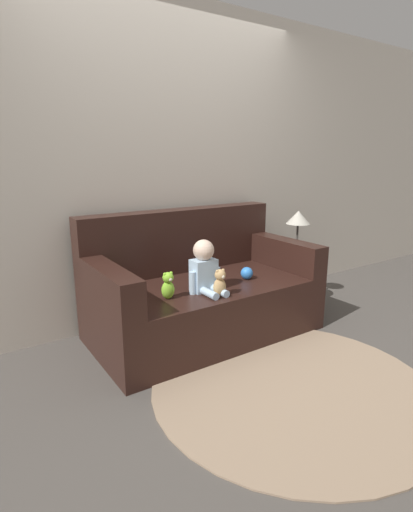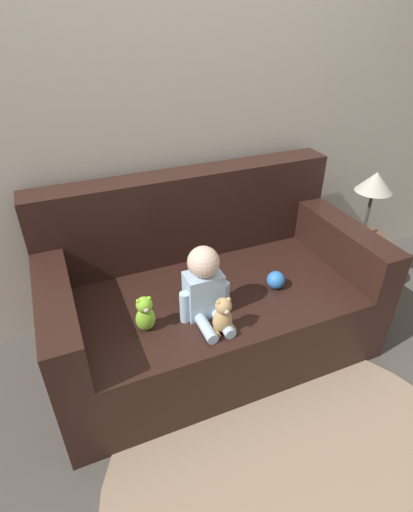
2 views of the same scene
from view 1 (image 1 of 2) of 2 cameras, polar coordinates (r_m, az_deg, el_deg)
ground_plane at (r=3.26m, az=-0.25°, el=-10.96°), size 12.00×12.00×0.00m
wall_back at (r=3.41m, az=-5.48°, el=12.74°), size 8.00×0.05×2.60m
couch at (r=3.18m, az=-0.90°, el=-5.19°), size 1.73×0.92×0.96m
person_baby at (r=2.83m, az=-0.26°, el=-1.81°), size 0.26×0.30×0.37m
teddy_bear_brown at (r=2.76m, az=1.93°, el=-3.94°), size 0.11×0.09×0.19m
plush_toy_side at (r=2.71m, az=-5.52°, el=-4.23°), size 0.09×0.09×0.19m
toy_ball at (r=3.15m, az=5.78°, el=-2.45°), size 0.10×0.10×0.10m
floor_rug at (r=2.65m, az=12.08°, el=-17.58°), size 1.73×1.73×0.01m
side_table at (r=3.79m, az=12.85°, el=3.06°), size 0.30×0.30×0.89m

